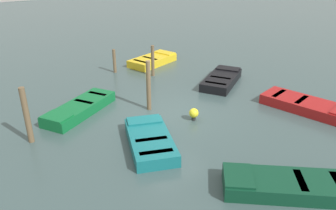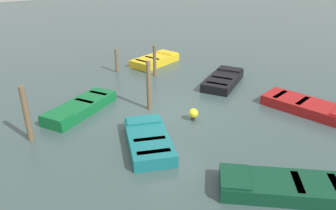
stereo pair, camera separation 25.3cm
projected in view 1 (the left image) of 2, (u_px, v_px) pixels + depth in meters
The scene contains 12 objects.
ground_plane at pixel (168, 113), 13.09m from camera, with size 80.00×80.00×0.00m, color #384C4C.
rowboat_yellow at pixel (153, 60), 18.89m from camera, with size 2.08×3.12×0.46m.
rowboat_green at pixel (80, 108), 12.98m from camera, with size 2.58×3.44×0.46m.
rowboat_dark_green at pixel (288, 185), 8.66m from camera, with size 3.18×3.37×0.46m.
rowboat_red at pixel (308, 106), 13.21m from camera, with size 3.73×2.02×0.46m.
rowboat_teal at pixel (150, 140), 10.75m from camera, with size 3.07×2.27×0.46m.
rowboat_black at pixel (222, 79), 15.98m from camera, with size 2.60×3.23×0.46m.
mooring_piling_near_left at pixel (114, 61), 17.34m from camera, with size 0.16×0.16×1.25m, color brown.
mooring_piling_mid_left at pixel (153, 61), 16.79m from camera, with size 0.17×0.17×1.59m, color brown.
mooring_piling_center at pixel (149, 86), 12.99m from camera, with size 0.18×0.18×2.05m, color brown.
mooring_piling_near_right at pixel (27, 116), 10.68m from camera, with size 0.19×0.19×1.96m, color brown.
marker_buoy at pixel (194, 113), 12.42m from camera, with size 0.36×0.36×0.48m.
Camera 1 is at (-9.52, 6.91, 5.74)m, focal length 35.21 mm.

